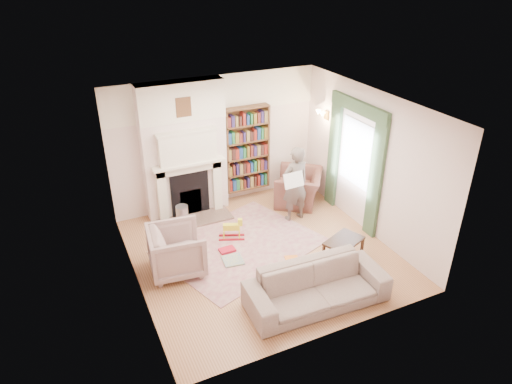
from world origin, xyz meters
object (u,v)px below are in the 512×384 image
bookcase (247,149)px  sofa (317,286)px  man_reading (295,184)px  armchair_left (177,250)px  paraffin_heater (183,218)px  rocking_horse (231,229)px  armchair_reading (299,187)px  coffee_table (343,251)px

bookcase → sofa: bearing=-97.1°
bookcase → sofa: 3.84m
man_reading → armchair_left: bearing=10.7°
armchair_left → sofa: armchair_left is taller
bookcase → man_reading: (0.49, -1.28, -0.38)m
sofa → man_reading: bearing=71.1°
paraffin_heater → rocking_horse: bearing=-42.2°
armchair_reading → rocking_horse: 2.07m
man_reading → paraffin_heater: size_ratio=2.91×
armchair_reading → armchair_left: size_ratio=1.18×
armchair_reading → sofa: 3.34m
armchair_reading → rocking_horse: bearing=-32.0°
armchair_reading → rocking_horse: (-1.92, -0.77, -0.13)m
bookcase → paraffin_heater: bookcase is taller
bookcase → armchair_reading: 1.42m
armchair_left → man_reading: man_reading is taller
man_reading → rocking_horse: (-1.47, -0.17, -0.58)m
sofa → paraffin_heater: sofa is taller
armchair_reading → paraffin_heater: size_ratio=1.98×
bookcase → coffee_table: bookcase is taller
armchair_left → paraffin_heater: (0.46, 1.22, -0.14)m
paraffin_heater → coffee_table: bearing=-43.9°
paraffin_heater → rocking_horse: (0.76, -0.69, -0.06)m
coffee_table → armchair_left: bearing=138.0°
man_reading → coffee_table: 1.78m
paraffin_heater → armchair_left: bearing=-110.7°
armchair_reading → paraffin_heater: bearing=-52.2°
bookcase → man_reading: 1.42m
armchair_left → sofa: 2.45m
man_reading → coffee_table: size_ratio=2.28×
armchair_reading → armchair_left: (-3.14, -1.30, 0.06)m
sofa → coffee_table: (1.01, 0.75, -0.10)m
armchair_left → sofa: bearing=-128.6°
man_reading → coffee_table: bearing=88.0°
armchair_left → sofa: size_ratio=0.41×
coffee_table → paraffin_heater: paraffin_heater is taller
armchair_reading → man_reading: 0.87m
man_reading → paraffin_heater: bearing=-17.1°
paraffin_heater → bookcase: bearing=23.7°
paraffin_heater → sofa: bearing=-66.7°
armchair_reading → sofa: armchair_reading is taller
rocking_horse → armchair_reading: bearing=44.1°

